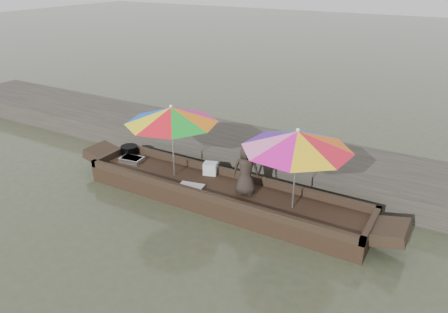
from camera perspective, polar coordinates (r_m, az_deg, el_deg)
The scene contains 11 objects.
water at distance 8.95m, azimuth -0.33°, elevation -6.10°, with size 80.00×80.00×0.00m, color #363F28.
dock at distance 10.59m, azimuth 5.77°, elevation 0.23°, with size 22.00×2.20×0.50m, color #2D2B26.
boat_hull at distance 8.86m, azimuth -0.33°, elevation -5.11°, with size 5.98×1.20×0.35m, color black.
cooking_pot at distance 10.51m, azimuth -12.26°, elevation 0.81°, with size 0.40×0.40×0.21m, color black.
tray_crayfish at distance 10.15m, azimuth -11.95°, elevation -0.37°, with size 0.50×0.35×0.09m, color silver.
tray_scallop at distance 8.75m, azimuth -4.38°, elevation -4.05°, with size 0.50×0.35×0.06m, color silver.
charcoal_grill at distance 8.67m, azimuth 2.72°, elevation -3.97°, with size 0.32×0.32×0.15m, color black.
supply_bag at distance 9.30m, azimuth -1.79°, elevation -1.57°, with size 0.28×0.22×0.26m, color silver.
vendor at distance 8.35m, azimuth 2.89°, elevation -1.72°, with size 0.51×0.33×1.03m, color black.
umbrella_bow at distance 9.05m, azimuth -6.72°, elevation 2.01°, with size 1.91×1.91×1.55m, color orange, non-canonical shape.
umbrella_stern at distance 7.84m, azimuth 9.27°, elevation -1.68°, with size 1.97×1.97×1.55m, color #FF5E0C, non-canonical shape.
Camera 1 is at (3.98, -6.67, 4.45)m, focal length 35.00 mm.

